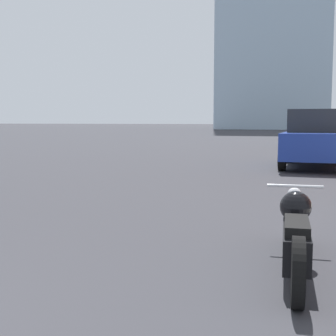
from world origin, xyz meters
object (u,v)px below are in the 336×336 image
(parked_car_blue, at_px, (314,139))
(parked_car_white, at_px, (314,130))
(motorcycle, at_px, (296,233))
(parked_car_yellow, at_px, (316,129))

(parked_car_blue, xyz_separation_m, parked_car_white, (-0.18, 12.25, 0.04))
(parked_car_blue, distance_m, parked_car_white, 12.25)
(motorcycle, height_order, parked_car_blue, parked_car_blue)
(parked_car_blue, height_order, parked_car_yellow, parked_car_blue)
(motorcycle, relative_size, parked_car_blue, 0.55)
(parked_car_white, xyz_separation_m, parked_car_yellow, (-0.01, 10.55, -0.10))
(motorcycle, bearing_deg, parked_car_yellow, 86.22)
(motorcycle, height_order, parked_car_yellow, parked_car_yellow)
(motorcycle, distance_m, parked_car_blue, 10.72)
(parked_car_yellow, bearing_deg, motorcycle, -88.28)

